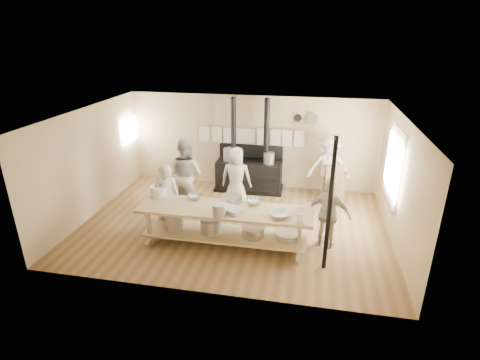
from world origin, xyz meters
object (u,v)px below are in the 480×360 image
object	(u,v)px
prep_table	(224,223)
cook_far_left	(167,197)
cook_right	(329,214)
cook_center	(236,177)
stove	(249,172)
cook_by_window	(329,167)
roasting_pan	(231,210)
chair	(334,192)
cook_left	(187,175)

from	to	relation	value
prep_table	cook_far_left	size ratio (longest dim) A/B	2.31
cook_right	cook_far_left	bearing A→B (deg)	13.98
cook_center	stove	bearing A→B (deg)	-98.70
cook_right	cook_by_window	distance (m)	2.50
cook_by_window	cook_far_left	bearing A→B (deg)	-150.55
stove	cook_right	xyz separation A→B (m)	(2.11, -2.66, 0.24)
cook_right	roasting_pan	size ratio (longest dim) A/B	3.35
cook_far_left	cook_right	world-z (taller)	cook_far_left
prep_table	chair	xyz separation A→B (m)	(2.34, 2.60, -0.23)
prep_table	cook_center	xyz separation A→B (m)	(-0.14, 1.90, 0.26)
cook_by_window	roasting_pan	size ratio (longest dim) A/B	3.89
prep_table	cook_left	distance (m)	2.03
cook_center	cook_by_window	distance (m)	2.48
stove	cook_left	bearing A→B (deg)	-130.64
cook_by_window	roasting_pan	world-z (taller)	cook_by_window
stove	cook_far_left	size ratio (longest dim) A/B	1.67
cook_far_left	cook_center	world-z (taller)	cook_center
cook_right	prep_table	bearing A→B (deg)	24.69
cook_right	cook_by_window	size ratio (longest dim) A/B	0.86
cook_right	cook_center	bearing A→B (deg)	-19.40
stove	cook_left	world-z (taller)	stove
cook_far_left	cook_center	xyz separation A→B (m)	(1.28, 1.48, 0.00)
stove	cook_center	size ratio (longest dim) A/B	1.66
stove	cook_left	xyz separation A→B (m)	(-1.31, -1.52, 0.41)
stove	cook_by_window	bearing A→B (deg)	-4.45
cook_center	chair	size ratio (longest dim) A/B	1.60
roasting_pan	cook_right	bearing A→B (deg)	14.23
stove	roasting_pan	xyz separation A→B (m)	(0.17, -3.15, 0.38)
cook_center	cook_by_window	bearing A→B (deg)	-159.19
stove	cook_by_window	size ratio (longest dim) A/B	1.47
cook_center	cook_right	world-z (taller)	cook_center
cook_center	cook_right	distance (m)	2.73
chair	cook_left	bearing A→B (deg)	-167.48
stove	cook_center	world-z (taller)	stove
cook_far_left	roasting_pan	bearing A→B (deg)	133.32
cook_far_left	chair	world-z (taller)	cook_far_left
cook_right	cook_by_window	bearing A→B (deg)	-75.85
prep_table	cook_far_left	bearing A→B (deg)	163.18
stove	cook_by_window	xyz separation A→B (m)	(2.16, -0.17, 0.36)
prep_table	cook_far_left	world-z (taller)	cook_far_left
chair	cook_by_window	bearing A→B (deg)	122.07
stove	cook_center	bearing A→B (deg)	-97.11
prep_table	cook_far_left	xyz separation A→B (m)	(-1.41, 0.43, 0.26)
stove	prep_table	bearing A→B (deg)	-90.04
cook_center	cook_by_window	xyz separation A→B (m)	(2.29, 0.95, 0.10)
prep_table	cook_by_window	size ratio (longest dim) A/B	2.04
cook_left	cook_right	world-z (taller)	cook_left
stove	cook_by_window	world-z (taller)	stove
cook_left	cook_right	distance (m)	3.61
cook_far_left	cook_right	xyz separation A→B (m)	(3.53, -0.07, -0.02)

